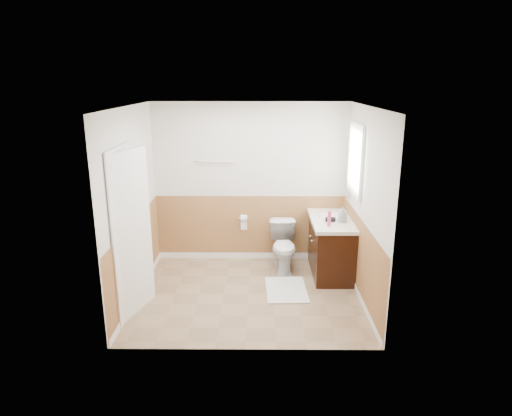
{
  "coord_description": "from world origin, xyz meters",
  "views": [
    {
      "loc": [
        0.15,
        -5.55,
        2.81
      ],
      "look_at": [
        0.1,
        0.25,
        1.15
      ],
      "focal_mm": 31.55,
      "sensor_mm": 36.0,
      "label": 1
    }
  ],
  "objects_px": {
    "bath_mat": "(286,290)",
    "soap_dispenser": "(343,215)",
    "vanity_cabinet": "(331,248)",
    "lotion_bottle": "(329,219)",
    "toilet": "(284,247)"
  },
  "relations": [
    {
      "from": "bath_mat",
      "to": "lotion_bottle",
      "type": "relative_size",
      "value": 3.64
    },
    {
      "from": "toilet",
      "to": "lotion_bottle",
      "type": "distance_m",
      "value": 0.97
    },
    {
      "from": "lotion_bottle",
      "to": "soap_dispenser",
      "type": "height_order",
      "value": "lotion_bottle"
    },
    {
      "from": "lotion_bottle",
      "to": "soap_dispenser",
      "type": "bearing_deg",
      "value": 40.79
    },
    {
      "from": "bath_mat",
      "to": "soap_dispenser",
      "type": "distance_m",
      "value": 1.33
    },
    {
      "from": "bath_mat",
      "to": "soap_dispenser",
      "type": "xyz_separation_m",
      "value": [
        0.81,
        0.46,
        0.94
      ]
    },
    {
      "from": "vanity_cabinet",
      "to": "toilet",
      "type": "bearing_deg",
      "value": 167.57
    },
    {
      "from": "bath_mat",
      "to": "vanity_cabinet",
      "type": "distance_m",
      "value": 0.99
    },
    {
      "from": "bath_mat",
      "to": "vanity_cabinet",
      "type": "bearing_deg",
      "value": 40.48
    },
    {
      "from": "toilet",
      "to": "vanity_cabinet",
      "type": "height_order",
      "value": "vanity_cabinet"
    },
    {
      "from": "vanity_cabinet",
      "to": "lotion_bottle",
      "type": "relative_size",
      "value": 5.0
    },
    {
      "from": "vanity_cabinet",
      "to": "lotion_bottle",
      "type": "xyz_separation_m",
      "value": [
        -0.1,
        -0.33,
        0.56
      ]
    },
    {
      "from": "bath_mat",
      "to": "soap_dispenser",
      "type": "height_order",
      "value": "soap_dispenser"
    },
    {
      "from": "toilet",
      "to": "lotion_bottle",
      "type": "bearing_deg",
      "value": -41.11
    },
    {
      "from": "vanity_cabinet",
      "to": "soap_dispenser",
      "type": "height_order",
      "value": "soap_dispenser"
    }
  ]
}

